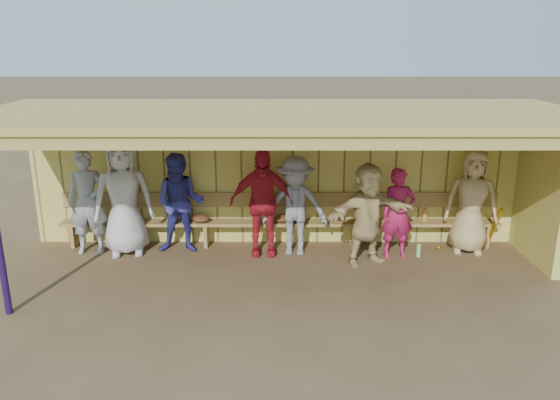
{
  "coord_description": "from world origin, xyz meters",
  "views": [
    {
      "loc": [
        -0.0,
        -7.92,
        3.51
      ],
      "look_at": [
        0.0,
        0.35,
        1.05
      ],
      "focal_mm": 35.0,
      "sensor_mm": 36.0,
      "label": 1
    }
  ],
  "objects_px": {
    "player_d": "(262,203)",
    "player_e": "(295,206)",
    "bench": "(280,216)",
    "player_h": "(472,202)",
    "player_g": "(398,213)",
    "player_b": "(123,197)",
    "player_c": "(180,204)",
    "player_f": "(367,214)",
    "player_a": "(88,202)"
  },
  "relations": [
    {
      "from": "player_d",
      "to": "player_e",
      "type": "height_order",
      "value": "player_d"
    },
    {
      "from": "player_d",
      "to": "player_e",
      "type": "xyz_separation_m",
      "value": [
        0.55,
        0.02,
        -0.06
      ]
    },
    {
      "from": "player_b",
      "to": "player_c",
      "type": "xyz_separation_m",
      "value": [
        0.93,
        0.07,
        -0.13
      ]
    },
    {
      "from": "player_b",
      "to": "player_c",
      "type": "bearing_deg",
      "value": -8.68
    },
    {
      "from": "player_d",
      "to": "bench",
      "type": "height_order",
      "value": "player_d"
    },
    {
      "from": "player_e",
      "to": "player_g",
      "type": "relative_size",
      "value": 1.11
    },
    {
      "from": "player_b",
      "to": "player_d",
      "type": "xyz_separation_m",
      "value": [
        2.29,
        -0.04,
        -0.08
      ]
    },
    {
      "from": "player_d",
      "to": "player_f",
      "type": "bearing_deg",
      "value": -15.36
    },
    {
      "from": "player_c",
      "to": "player_d",
      "type": "relative_size",
      "value": 0.95
    },
    {
      "from": "player_c",
      "to": "player_g",
      "type": "distance_m",
      "value": 3.61
    },
    {
      "from": "player_g",
      "to": "player_a",
      "type": "bearing_deg",
      "value": 173.36
    },
    {
      "from": "player_e",
      "to": "bench",
      "type": "xyz_separation_m",
      "value": [
        -0.25,
        0.4,
        -0.31
      ]
    },
    {
      "from": "player_d",
      "to": "player_e",
      "type": "bearing_deg",
      "value": -1.07
    },
    {
      "from": "player_a",
      "to": "player_c",
      "type": "height_order",
      "value": "player_a"
    },
    {
      "from": "player_c",
      "to": "player_h",
      "type": "bearing_deg",
      "value": 0.92
    },
    {
      "from": "player_c",
      "to": "player_f",
      "type": "bearing_deg",
      "value": -8.15
    },
    {
      "from": "player_g",
      "to": "player_h",
      "type": "distance_m",
      "value": 1.29
    },
    {
      "from": "player_f",
      "to": "player_h",
      "type": "distance_m",
      "value": 1.88
    },
    {
      "from": "player_d",
      "to": "player_g",
      "type": "xyz_separation_m",
      "value": [
        2.24,
        -0.11,
        -0.15
      ]
    },
    {
      "from": "player_e",
      "to": "player_d",
      "type": "bearing_deg",
      "value": -173.48
    },
    {
      "from": "player_h",
      "to": "bench",
      "type": "xyz_separation_m",
      "value": [
        -3.21,
        0.31,
        -0.36
      ]
    },
    {
      "from": "player_f",
      "to": "player_g",
      "type": "xyz_separation_m",
      "value": [
        0.55,
        0.27,
        -0.08
      ]
    },
    {
      "from": "player_e",
      "to": "player_c",
      "type": "bearing_deg",
      "value": -177.97
    },
    {
      "from": "player_b",
      "to": "player_c",
      "type": "distance_m",
      "value": 0.94
    },
    {
      "from": "player_a",
      "to": "player_h",
      "type": "xyz_separation_m",
      "value": [
        6.41,
        0.04,
        -0.0
      ]
    },
    {
      "from": "player_g",
      "to": "player_d",
      "type": "bearing_deg",
      "value": 172.52
    },
    {
      "from": "player_c",
      "to": "player_d",
      "type": "height_order",
      "value": "player_d"
    },
    {
      "from": "player_d",
      "to": "bench",
      "type": "xyz_separation_m",
      "value": [
        0.3,
        0.42,
        -0.37
      ]
    },
    {
      "from": "player_b",
      "to": "player_h",
      "type": "height_order",
      "value": "player_b"
    },
    {
      "from": "player_a",
      "to": "bench",
      "type": "bearing_deg",
      "value": -0.03
    },
    {
      "from": "player_c",
      "to": "player_h",
      "type": "relative_size",
      "value": 0.96
    },
    {
      "from": "player_f",
      "to": "bench",
      "type": "xyz_separation_m",
      "value": [
        -1.39,
        0.79,
        -0.3
      ]
    },
    {
      "from": "player_d",
      "to": "player_e",
      "type": "distance_m",
      "value": 0.55
    },
    {
      "from": "player_c",
      "to": "player_h",
      "type": "distance_m",
      "value": 4.87
    },
    {
      "from": "player_e",
      "to": "player_g",
      "type": "distance_m",
      "value": 1.69
    },
    {
      "from": "player_c",
      "to": "player_f",
      "type": "distance_m",
      "value": 3.1
    },
    {
      "from": "player_f",
      "to": "bench",
      "type": "bearing_deg",
      "value": 126.08
    },
    {
      "from": "player_e",
      "to": "player_b",
      "type": "bearing_deg",
      "value": -175.73
    },
    {
      "from": "player_a",
      "to": "bench",
      "type": "distance_m",
      "value": 3.24
    },
    {
      "from": "player_a",
      "to": "player_e",
      "type": "height_order",
      "value": "player_a"
    },
    {
      "from": "player_f",
      "to": "player_e",
      "type": "bearing_deg",
      "value": 136.74
    },
    {
      "from": "player_h",
      "to": "player_g",
      "type": "bearing_deg",
      "value": -157.88
    },
    {
      "from": "player_c",
      "to": "player_d",
      "type": "xyz_separation_m",
      "value": [
        1.37,
        -0.11,
        0.05
      ]
    },
    {
      "from": "player_g",
      "to": "bench",
      "type": "xyz_separation_m",
      "value": [
        -1.94,
        0.53,
        -0.22
      ]
    },
    {
      "from": "player_a",
      "to": "player_h",
      "type": "distance_m",
      "value": 6.41
    },
    {
      "from": "player_a",
      "to": "player_e",
      "type": "bearing_deg",
      "value": -7.08
    },
    {
      "from": "player_b",
      "to": "player_e",
      "type": "relative_size",
      "value": 1.18
    },
    {
      "from": "player_f",
      "to": "bench",
      "type": "relative_size",
      "value": 0.22
    },
    {
      "from": "bench",
      "to": "player_e",
      "type": "bearing_deg",
      "value": -57.96
    },
    {
      "from": "player_b",
      "to": "player_e",
      "type": "xyz_separation_m",
      "value": [
        2.84,
        -0.03,
        -0.15
      ]
    }
  ]
}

